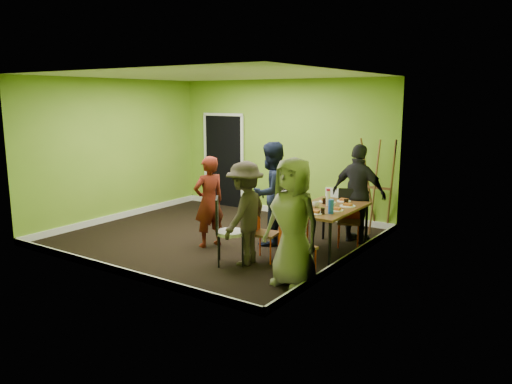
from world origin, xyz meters
TOP-DOWN VIEW (x-y plane):
  - ground at (0.00, 0.00)m, footprint 5.00×5.00m
  - room_walls at (-0.02, 0.04)m, footprint 5.04×4.54m
  - dining_table at (2.02, 0.28)m, footprint 0.90×1.50m
  - chair_left_far at (1.30, 0.32)m, footprint 0.60×0.60m
  - chair_left_near at (1.33, -0.56)m, footprint 0.42×0.42m
  - chair_back_end at (2.10, 0.98)m, footprint 0.52×0.56m
  - chair_front_end at (2.18, -1.01)m, footprint 0.47×0.47m
  - chair_bentwood at (1.01, -1.01)m, footprint 0.54×0.54m
  - easel at (2.20, 2.01)m, footprint 0.69×0.65m
  - plate_near_left at (1.84, 0.62)m, footprint 0.24×0.24m
  - plate_near_right at (1.81, -0.16)m, footprint 0.23×0.23m
  - plate_far_back at (2.06, 0.82)m, footprint 0.23×0.23m
  - plate_far_front at (2.06, -0.22)m, footprint 0.24×0.24m
  - plate_wall_back at (2.27, 0.50)m, footprint 0.25×0.25m
  - plate_wall_front at (2.24, 0.13)m, footprint 0.23×0.23m
  - thermos at (1.99, 0.37)m, footprint 0.07×0.07m
  - blue_bottle at (2.26, -0.10)m, footprint 0.08×0.08m
  - orange_bottle at (1.97, 0.39)m, footprint 0.03×0.03m
  - glass_mid at (1.88, 0.46)m, footprint 0.06×0.06m
  - glass_back at (2.18, 0.63)m, footprint 0.07×0.07m
  - glass_front at (2.18, -0.19)m, footprint 0.06×0.06m
  - cup_a at (1.88, 0.18)m, footprint 0.11×0.11m
  - cup_b at (2.12, 0.27)m, footprint 0.10×0.10m
  - person_standing at (0.24, -0.45)m, footprint 0.53×0.64m
  - person_left_far at (1.01, 0.23)m, footprint 0.82×0.96m
  - person_left_near at (1.24, -0.84)m, footprint 0.69×1.05m
  - person_back_end at (2.18, 1.14)m, footprint 1.02×0.51m
  - person_front_end at (2.24, -1.19)m, footprint 0.89×0.65m

SIDE VIEW (x-z plane):
  - ground at x=0.00m, z-range 0.00..0.00m
  - chair_left_near at x=1.33m, z-range 0.05..0.94m
  - chair_front_end at x=2.18m, z-range 0.06..0.99m
  - chair_bentwood at x=1.01m, z-range 0.05..1.05m
  - chair_left_far at x=1.30m, z-range 0.07..1.16m
  - chair_back_end at x=2.10m, z-range 0.19..1.13m
  - dining_table at x=2.02m, z-range 0.32..1.07m
  - person_standing at x=0.24m, z-range 0.00..1.50m
  - plate_near_left at x=1.84m, z-range 0.75..0.76m
  - plate_near_right at x=1.81m, z-range 0.75..0.76m
  - plate_far_back at x=2.06m, z-range 0.75..0.76m
  - plate_far_front at x=2.06m, z-range 0.75..0.76m
  - plate_wall_back at x=2.27m, z-range 0.75..0.76m
  - plate_wall_front at x=2.24m, z-range 0.75..0.76m
  - person_left_near at x=1.24m, z-range 0.00..1.53m
  - glass_back at x=2.18m, z-range 0.75..0.83m
  - orange_bottle at x=1.97m, z-range 0.75..0.84m
  - cup_a at x=1.88m, z-range 0.75..0.84m
  - cup_b at x=2.12m, z-range 0.75..0.84m
  - glass_front at x=2.18m, z-range 0.75..0.84m
  - glass_mid at x=1.88m, z-range 0.75..0.85m
  - person_back_end at x=2.18m, z-range 0.00..1.68m
  - person_front_end at x=2.24m, z-range 0.00..1.70m
  - easel at x=2.20m, z-range -0.01..1.71m
  - blue_bottle at x=2.26m, z-range 0.75..0.96m
  - person_left_far at x=1.01m, z-range 0.00..1.72m
  - thermos at x=1.99m, z-range 0.75..0.99m
  - room_walls at x=-0.02m, z-range -0.42..2.40m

